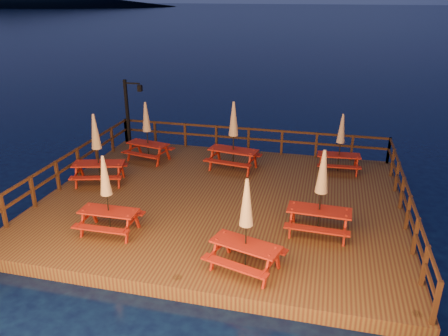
% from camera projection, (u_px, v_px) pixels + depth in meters
% --- Properties ---
extents(ground, '(500.00, 500.00, 0.00)m').
position_uv_depth(ground, '(222.00, 209.00, 15.16)').
color(ground, black).
rests_on(ground, ground).
extents(deck, '(12.00, 10.00, 0.40)m').
position_uv_depth(deck, '(222.00, 203.00, 15.09)').
color(deck, '#492517').
rests_on(deck, ground).
extents(deck_piles, '(11.44, 9.44, 1.40)m').
position_uv_depth(deck_piles, '(222.00, 216.00, 15.28)').
color(deck_piles, black).
rests_on(deck_piles, ground).
extents(railing, '(11.80, 9.75, 1.10)m').
position_uv_depth(railing, '(233.00, 160.00, 16.32)').
color(railing, black).
rests_on(railing, deck).
extents(lamp_post, '(0.85, 0.18, 3.00)m').
position_uv_depth(lamp_post, '(130.00, 106.00, 19.61)').
color(lamp_post, black).
rests_on(lamp_post, deck).
extents(picnic_table_0, '(1.70, 1.40, 2.41)m').
position_uv_depth(picnic_table_0, '(107.00, 194.00, 12.44)').
color(picnic_table_0, maroon).
rests_on(picnic_table_0, deck).
extents(picnic_table_1, '(2.17, 1.94, 2.63)m').
position_uv_depth(picnic_table_1, '(97.00, 148.00, 15.72)').
color(picnic_table_1, maroon).
rests_on(picnic_table_1, deck).
extents(picnic_table_2, '(2.00, 1.77, 2.49)m').
position_uv_depth(picnic_table_2, '(147.00, 131.00, 17.92)').
color(picnic_table_2, maroon).
rests_on(picnic_table_2, deck).
extents(picnic_table_3, '(2.10, 1.89, 2.52)m').
position_uv_depth(picnic_table_3, '(246.00, 224.00, 10.71)').
color(picnic_table_3, maroon).
rests_on(picnic_table_3, deck).
extents(picnic_table_4, '(1.71, 1.44, 2.33)m').
position_uv_depth(picnic_table_4, '(340.00, 142.00, 16.82)').
color(picnic_table_4, maroon).
rests_on(picnic_table_4, deck).
extents(picnic_table_5, '(2.14, 1.86, 2.74)m').
position_uv_depth(picnic_table_5, '(233.00, 135.00, 16.96)').
color(picnic_table_5, maroon).
rests_on(picnic_table_5, deck).
extents(picnic_table_6, '(1.88, 1.57, 2.60)m').
position_uv_depth(picnic_table_6, '(321.00, 192.00, 12.34)').
color(picnic_table_6, maroon).
rests_on(picnic_table_6, deck).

